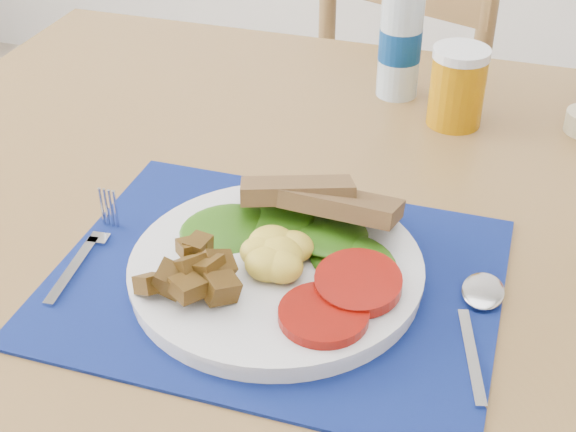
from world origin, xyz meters
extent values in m
cube|color=brown|center=(0.00, 0.20, 0.73)|extent=(1.40, 0.90, 0.04)
cylinder|color=brown|center=(-0.64, 0.59, 0.35)|extent=(0.06, 0.06, 0.71)
cube|color=brown|center=(-0.07, 0.93, 0.39)|extent=(0.48, 0.47, 0.04)
cylinder|color=brown|center=(0.14, 1.01, 0.19)|extent=(0.03, 0.03, 0.37)
cylinder|color=brown|center=(-0.16, 1.12, 0.19)|extent=(0.03, 0.03, 0.37)
cylinder|color=brown|center=(0.03, 0.73, 0.19)|extent=(0.03, 0.03, 0.37)
cylinder|color=brown|center=(-0.27, 0.84, 0.19)|extent=(0.03, 0.03, 0.37)
cube|color=#040533|center=(-0.11, 0.02, 0.75)|extent=(0.45, 0.35, 0.00)
cylinder|color=silver|center=(-0.11, 0.02, 0.76)|extent=(0.29, 0.29, 0.02)
ellipsoid|color=gold|center=(-0.10, 0.01, 0.79)|extent=(0.07, 0.06, 0.03)
cylinder|color=#960D05|center=(-0.03, -0.03, 0.78)|extent=(0.08, 0.08, 0.01)
ellipsoid|color=#153907|center=(-0.10, 0.06, 0.78)|extent=(0.16, 0.09, 0.01)
cube|color=brown|center=(-0.08, 0.10, 0.80)|extent=(0.13, 0.09, 0.04)
cube|color=#B2B5BA|center=(-0.31, -0.04, 0.76)|extent=(0.02, 0.11, 0.00)
cube|color=#B2B5BA|center=(-0.31, 0.04, 0.76)|extent=(0.03, 0.06, 0.00)
cube|color=#B2B5BA|center=(0.10, -0.04, 0.76)|extent=(0.04, 0.12, 0.00)
ellipsoid|color=#B2B5BA|center=(0.10, 0.05, 0.76)|extent=(0.04, 0.06, 0.01)
cylinder|color=#ADBFCC|center=(-0.07, 0.48, 0.83)|extent=(0.06, 0.06, 0.15)
cylinder|color=navy|center=(-0.07, 0.48, 0.83)|extent=(0.06, 0.06, 0.05)
cylinder|color=#A86A04|center=(0.02, 0.41, 0.80)|extent=(0.07, 0.07, 0.10)
camera|label=1|loc=(0.10, -0.59, 1.27)|focal=50.00mm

